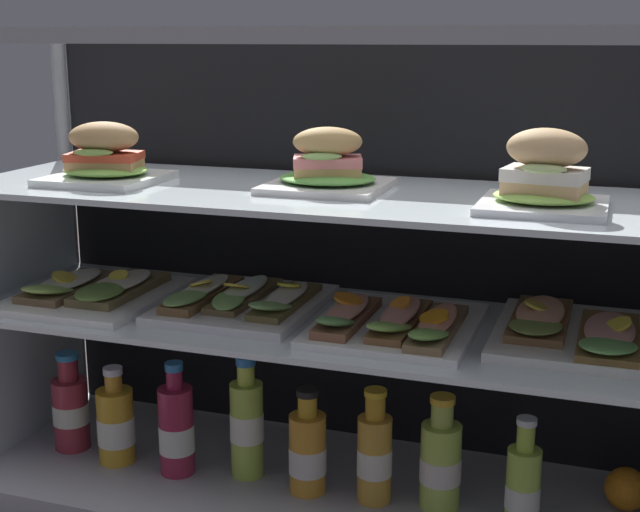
{
  "coord_description": "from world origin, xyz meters",
  "views": [
    {
      "loc": [
        0.49,
        -1.43,
        0.85
      ],
      "look_at": [
        0.0,
        0.0,
        0.48
      ],
      "focal_mm": 50.08,
      "sensor_mm": 36.0,
      "label": 1
    }
  ],
  "objects_px": {
    "plated_roll_sandwich_center": "(545,179)",
    "juice_bottle_back_right": "(375,455)",
    "juice_bottle_back_center": "(176,430)",
    "plated_roll_sandwich_mid_right": "(327,169)",
    "juice_bottle_front_second": "(523,486)",
    "plated_roll_sandwich_near_right_corner": "(105,160)",
    "open_sandwich_tray_far_left": "(575,331)",
    "open_sandwich_tray_right_of_center": "(241,300)",
    "juice_bottle_front_left_end": "(308,451)",
    "open_sandwich_tray_mid_right": "(93,291)",
    "orange_fruit_beside_bottles": "(626,489)",
    "juice_bottle_front_fourth": "(71,409)",
    "juice_bottle_tucked_behind": "(441,462)",
    "juice_bottle_front_middle": "(116,424)",
    "open_sandwich_tray_center": "(394,322)",
    "juice_bottle_near_post": "(247,425)"
  },
  "relations": [
    {
      "from": "juice_bottle_back_center",
      "to": "juice_bottle_back_right",
      "type": "height_order",
      "value": "juice_bottle_back_center"
    },
    {
      "from": "open_sandwich_tray_mid_right",
      "to": "open_sandwich_tray_center",
      "type": "height_order",
      "value": "open_sandwich_tray_center"
    },
    {
      "from": "plated_roll_sandwich_mid_right",
      "to": "juice_bottle_back_center",
      "type": "distance_m",
      "value": 0.58
    },
    {
      "from": "juice_bottle_front_fourth",
      "to": "juice_bottle_front_second",
      "type": "height_order",
      "value": "same"
    },
    {
      "from": "juice_bottle_front_second",
      "to": "juice_bottle_front_left_end",
      "type": "bearing_deg",
      "value": 179.62
    },
    {
      "from": "juice_bottle_front_left_end",
      "to": "orange_fruit_beside_bottles",
      "type": "bearing_deg",
      "value": 12.59
    },
    {
      "from": "open_sandwich_tray_mid_right",
      "to": "open_sandwich_tray_far_left",
      "type": "distance_m",
      "value": 0.88
    },
    {
      "from": "orange_fruit_beside_bottles",
      "to": "juice_bottle_tucked_behind",
      "type": "bearing_deg",
      "value": -162.69
    },
    {
      "from": "plated_roll_sandwich_center",
      "to": "juice_bottle_near_post",
      "type": "distance_m",
      "value": 0.72
    },
    {
      "from": "open_sandwich_tray_center",
      "to": "juice_bottle_front_second",
      "type": "relative_size",
      "value": 1.61
    },
    {
      "from": "open_sandwich_tray_mid_right",
      "to": "juice_bottle_front_second",
      "type": "relative_size",
      "value": 1.57
    },
    {
      "from": "juice_bottle_near_post",
      "to": "juice_bottle_front_left_end",
      "type": "bearing_deg",
      "value": -9.57
    },
    {
      "from": "open_sandwich_tray_right_of_center",
      "to": "juice_bottle_front_middle",
      "type": "xyz_separation_m",
      "value": [
        -0.25,
        -0.05,
        -0.26
      ]
    },
    {
      "from": "open_sandwich_tray_right_of_center",
      "to": "juice_bottle_near_post",
      "type": "relative_size",
      "value": 1.33
    },
    {
      "from": "plated_roll_sandwich_mid_right",
      "to": "open_sandwich_tray_right_of_center",
      "type": "xyz_separation_m",
      "value": [
        -0.16,
        -0.01,
        -0.25
      ]
    },
    {
      "from": "juice_bottle_front_middle",
      "to": "orange_fruit_beside_bottles",
      "type": "distance_m",
      "value": 0.95
    },
    {
      "from": "open_sandwich_tray_right_of_center",
      "to": "juice_bottle_front_second",
      "type": "bearing_deg",
      "value": -4.89
    },
    {
      "from": "plated_roll_sandwich_near_right_corner",
      "to": "open_sandwich_tray_mid_right",
      "type": "relative_size",
      "value": 0.62
    },
    {
      "from": "plated_roll_sandwich_mid_right",
      "to": "juice_bottle_front_fourth",
      "type": "height_order",
      "value": "plated_roll_sandwich_mid_right"
    },
    {
      "from": "juice_bottle_front_fourth",
      "to": "juice_bottle_front_left_end",
      "type": "distance_m",
      "value": 0.51
    },
    {
      "from": "juice_bottle_front_middle",
      "to": "plated_roll_sandwich_mid_right",
      "type": "bearing_deg",
      "value": 8.61
    },
    {
      "from": "juice_bottle_near_post",
      "to": "juice_bottle_front_left_end",
      "type": "distance_m",
      "value": 0.13
    },
    {
      "from": "plated_roll_sandwich_center",
      "to": "juice_bottle_back_center",
      "type": "relative_size",
      "value": 0.86
    },
    {
      "from": "plated_roll_sandwich_mid_right",
      "to": "juice_bottle_front_second",
      "type": "xyz_separation_m",
      "value": [
        0.36,
        -0.05,
        -0.51
      ]
    },
    {
      "from": "open_sandwich_tray_far_left",
      "to": "juice_bottle_front_middle",
      "type": "height_order",
      "value": "open_sandwich_tray_far_left"
    },
    {
      "from": "open_sandwich_tray_mid_right",
      "to": "juice_bottle_back_right",
      "type": "xyz_separation_m",
      "value": [
        0.56,
        0.0,
        -0.25
      ]
    },
    {
      "from": "juice_bottle_front_left_end",
      "to": "juice_bottle_tucked_behind",
      "type": "relative_size",
      "value": 0.95
    },
    {
      "from": "juice_bottle_tucked_behind",
      "to": "juice_bottle_front_second",
      "type": "bearing_deg",
      "value": -11.01
    },
    {
      "from": "open_sandwich_tray_right_of_center",
      "to": "plated_roll_sandwich_mid_right",
      "type": "bearing_deg",
      "value": 3.41
    },
    {
      "from": "plated_roll_sandwich_center",
      "to": "juice_bottle_back_right",
      "type": "bearing_deg",
      "value": 175.87
    },
    {
      "from": "open_sandwich_tray_far_left",
      "to": "open_sandwich_tray_right_of_center",
      "type": "bearing_deg",
      "value": -178.77
    },
    {
      "from": "juice_bottle_front_fourth",
      "to": "juice_bottle_front_middle",
      "type": "relative_size",
      "value": 1.04
    },
    {
      "from": "juice_bottle_front_fourth",
      "to": "juice_bottle_tucked_behind",
      "type": "relative_size",
      "value": 0.97
    },
    {
      "from": "open_sandwich_tray_center",
      "to": "juice_bottle_front_fourth",
      "type": "distance_m",
      "value": 0.71
    },
    {
      "from": "plated_roll_sandwich_near_right_corner",
      "to": "juice_bottle_back_right",
      "type": "bearing_deg",
      "value": 1.44
    },
    {
      "from": "juice_bottle_front_middle",
      "to": "juice_bottle_back_right",
      "type": "bearing_deg",
      "value": 1.93
    },
    {
      "from": "open_sandwich_tray_far_left",
      "to": "plated_roll_sandwich_near_right_corner",
      "type": "bearing_deg",
      "value": -175.83
    },
    {
      "from": "plated_roll_sandwich_near_right_corner",
      "to": "open_sandwich_tray_right_of_center",
      "type": "distance_m",
      "value": 0.35
    },
    {
      "from": "open_sandwich_tray_right_of_center",
      "to": "orange_fruit_beside_bottles",
      "type": "bearing_deg",
      "value": 6.59
    },
    {
      "from": "open_sandwich_tray_right_of_center",
      "to": "juice_bottle_front_left_end",
      "type": "relative_size",
      "value": 1.59
    },
    {
      "from": "juice_bottle_near_post",
      "to": "juice_bottle_front_left_end",
      "type": "relative_size",
      "value": 1.19
    },
    {
      "from": "open_sandwich_tray_mid_right",
      "to": "juice_bottle_near_post",
      "type": "height_order",
      "value": "open_sandwich_tray_mid_right"
    },
    {
      "from": "plated_roll_sandwich_near_right_corner",
      "to": "plated_roll_sandwich_center",
      "type": "distance_m",
      "value": 0.78
    },
    {
      "from": "open_sandwich_tray_right_of_center",
      "to": "open_sandwich_tray_far_left",
      "type": "bearing_deg",
      "value": 1.23
    },
    {
      "from": "plated_roll_sandwich_near_right_corner",
      "to": "open_sandwich_tray_center",
      "type": "bearing_deg",
      "value": 1.1
    },
    {
      "from": "open_sandwich_tray_far_left",
      "to": "juice_bottle_back_right",
      "type": "distance_m",
      "value": 0.41
    },
    {
      "from": "plated_roll_sandwich_center",
      "to": "juice_bottle_front_second",
      "type": "distance_m",
      "value": 0.52
    },
    {
      "from": "juice_bottle_front_fourth",
      "to": "juice_bottle_back_center",
      "type": "distance_m",
      "value": 0.25
    },
    {
      "from": "juice_bottle_front_fourth",
      "to": "juice_bottle_back_center",
      "type": "xyz_separation_m",
      "value": [
        0.25,
        -0.03,
        0.01
      ]
    },
    {
      "from": "orange_fruit_beside_bottles",
      "to": "juice_bottle_front_second",
      "type": "bearing_deg",
      "value": -142.92
    }
  ]
}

